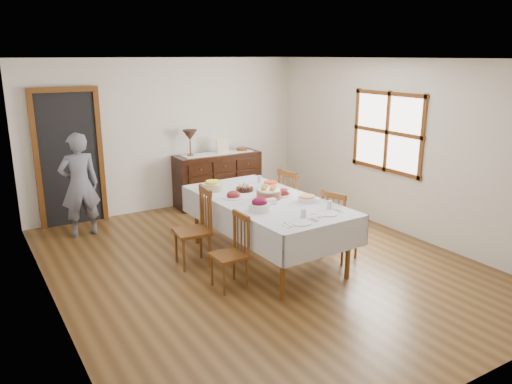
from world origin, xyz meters
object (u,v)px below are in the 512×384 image
chair_right_far (294,203)px  person (79,182)px  sideboard (218,179)px  chair_left_far (196,227)px  table_lamp (190,136)px  chair_left_near (232,251)px  dining_table (266,206)px  chair_right_near (338,225)px

chair_right_far → person: person is taller
chair_right_far → sideboard: chair_right_far is taller
chair_left_far → sideboard: bearing=153.2°
sideboard → table_lamp: bearing=177.1°
chair_right_far → chair_left_near: bearing=113.4°
chair_left_near → chair_left_far: 0.82m
chair_left_far → person: (-1.01, 1.88, 0.32)m
dining_table → chair_left_far: bearing=156.2°
dining_table → person: size_ratio=1.49×
sideboard → table_lamp: size_ratio=3.39×
dining_table → chair_right_near: size_ratio=2.61×
chair_left_far → sideboard: 2.74m
sideboard → person: person is taller
chair_left_far → dining_table: bearing=74.5°
chair_left_far → chair_right_near: 1.86m
chair_left_near → sideboard: sideboard is taller
chair_left_far → person: size_ratio=0.61×
dining_table → chair_right_near: bearing=-33.1°
chair_left_near → chair_right_far: (1.59, 1.00, 0.07)m
chair_right_near → sideboard: chair_right_near is taller
chair_left_near → chair_right_near: chair_right_near is taller
chair_right_far → table_lamp: table_lamp is taller
table_lamp → chair_right_near: bearing=-77.8°
chair_left_near → sideboard: bearing=154.8°
chair_left_near → sideboard: (1.40, 3.11, 0.02)m
sideboard → person: bearing=-170.5°
chair_right_near → table_lamp: size_ratio=2.07×
person → dining_table: bearing=129.6°
dining_table → chair_right_far: size_ratio=2.42×
chair_left_far → chair_right_far: chair_right_far is taller
chair_right_near → table_lamp: bearing=-2.7°
dining_table → person: 2.90m
chair_right_far → dining_table: bearing=113.5°
chair_left_near → chair_left_far: bearing=-174.9°
dining_table → person: bearing=127.8°
chair_right_near → chair_left_far: bearing=48.7°
dining_table → chair_right_near: 0.98m
chair_left_near → dining_table: bearing=121.0°
chair_left_near → chair_right_far: chair_right_far is taller
chair_left_far → chair_right_near: (1.66, -0.83, -0.03)m
chair_left_near → person: person is taller
chair_right_far → chair_left_far: bearing=87.6°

